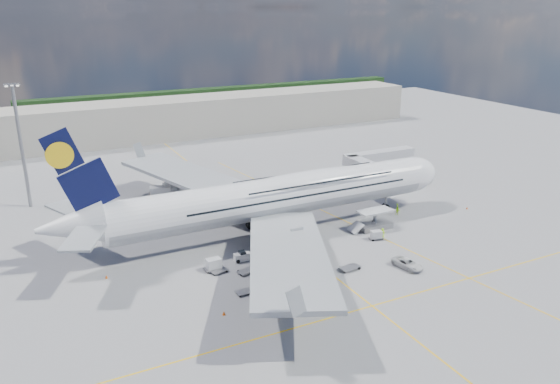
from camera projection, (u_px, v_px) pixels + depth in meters
name	position (u px, v px, depth m)	size (l,w,h in m)	color
ground	(302.00, 252.00, 92.90)	(300.00, 300.00, 0.00)	gray
taxi_line_main	(302.00, 251.00, 92.90)	(0.25, 220.00, 0.01)	yellow
taxi_line_cross	(372.00, 306.00, 75.99)	(120.00, 0.25, 0.01)	yellow
taxi_line_diag	(340.00, 219.00, 107.33)	(0.25, 100.00, 0.01)	yellow
airliner	(278.00, 196.00, 99.26)	(77.26, 79.15, 23.71)	white
jet_bridge	(375.00, 162.00, 121.11)	(18.80, 12.10, 8.50)	#B7B7BC
cargo_loader	(374.00, 222.00, 102.12)	(8.53, 3.20, 3.67)	silver
light_mast	(21.00, 145.00, 109.65)	(3.00, 0.70, 25.50)	gray
terminal	(156.00, 120.00, 171.30)	(180.00, 16.00, 12.00)	#B2AD9E
tree_line	(224.00, 97.00, 227.04)	(160.00, 6.00, 8.00)	#193814
dolly_row_a	(219.00, 271.00, 85.41)	(2.88, 1.97, 0.38)	gray
dolly_row_b	(247.00, 271.00, 85.38)	(3.40, 2.45, 0.45)	gray
dolly_row_c	(246.00, 291.00, 79.27)	(3.00, 1.71, 0.43)	gray
dolly_back	(214.00, 264.00, 86.03)	(3.16, 1.81, 1.95)	gray
dolly_nose_far	(376.00, 235.00, 97.51)	(2.78, 1.83, 1.63)	gray
dolly_nose_near	(350.00, 267.00, 86.36)	(3.58, 2.30, 0.49)	gray
baggage_tug	(242.00, 257.00, 89.31)	(2.76, 1.40, 1.69)	silver
catering_truck_inner	(163.00, 195.00, 115.97)	(6.28, 3.39, 3.55)	gray
catering_truck_outer	(177.00, 190.00, 119.21)	(6.07, 3.06, 3.47)	gray
service_van	(408.00, 264.00, 86.87)	(2.44, 5.29, 1.47)	silver
crew_nose	(397.00, 208.00, 110.87)	(0.61, 0.40, 1.68)	#ACF81A
crew_loader	(398.00, 211.00, 108.82)	(0.92, 0.71, 1.88)	#AFF219
crew_wing	(291.00, 273.00, 83.45)	(1.02, 0.43, 1.75)	#93E017
crew_van	(382.00, 234.00, 97.79)	(0.96, 0.63, 1.97)	#B5FF1A
crew_tug	(277.00, 260.00, 87.65)	(1.27, 0.73, 1.96)	#D7FF1A
cone_nose	(467.00, 208.00, 112.36)	(0.41, 0.41, 0.52)	#F25E0C
cone_wing_left_inner	(202.00, 211.00, 110.54)	(0.38, 0.38, 0.49)	#F25E0C
cone_wing_left_outer	(150.00, 208.00, 112.55)	(0.38, 0.38, 0.49)	#F25E0C
cone_wing_right_inner	(334.00, 276.00, 83.94)	(0.47, 0.47, 0.60)	#F25E0C
cone_wing_right_outer	(224.00, 313.00, 73.67)	(0.46, 0.46, 0.58)	#F25E0C
cone_tail	(106.00, 277.00, 83.66)	(0.42, 0.42, 0.54)	#F25E0C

